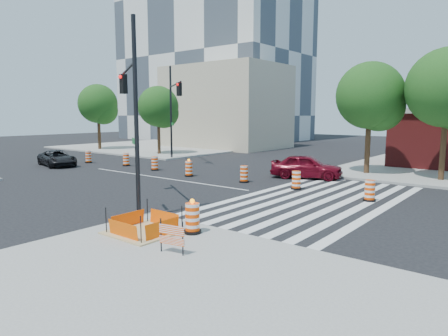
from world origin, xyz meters
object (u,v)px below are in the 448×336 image
at_px(signal_pole_se, 131,100).
at_px(signal_pole_nw, 173,103).
at_px(red_coupe, 306,166).
at_px(dark_suv, 57,158).

relative_size(signal_pole_se, signal_pole_nw, 0.92).
distance_m(red_coupe, signal_pole_nw, 14.42).
distance_m(signal_pole_se, signal_pole_nw, 18.29).
xyz_separation_m(dark_suv, signal_pole_nw, (4.92, 8.29, 4.48)).
height_order(dark_suv, signal_pole_se, signal_pole_se).
bearing_deg(red_coupe, dark_suv, 91.16).
xyz_separation_m(signal_pole_se, signal_pole_nw, (-11.81, 13.96, 0.38)).
height_order(dark_suv, signal_pole_nw, signal_pole_nw).
distance_m(dark_suv, signal_pole_se, 18.14).
bearing_deg(signal_pole_nw, dark_suv, -84.15).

